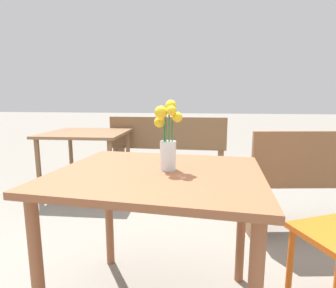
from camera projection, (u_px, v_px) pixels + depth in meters
The scene contains 4 objects.
table_front at pixel (158, 192), 1.23m from camera, with size 1.00×0.85×0.74m.
flower_vase at pixel (168, 141), 1.22m from camera, with size 0.13×0.12×0.33m.
bench_middle at pixel (168, 146), 3.54m from camera, with size 1.54×0.36×0.85m.
table_back at pixel (87, 140), 3.05m from camera, with size 0.94×0.91×0.70m.
Camera 1 is at (0.21, -1.16, 1.07)m, focal length 28.00 mm.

